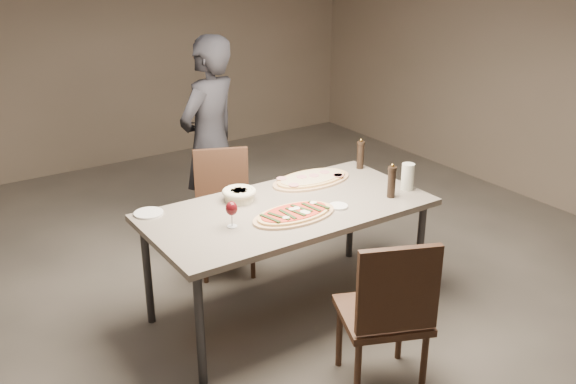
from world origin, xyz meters
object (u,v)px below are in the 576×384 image
bread_basket (239,194)px  pepper_mill_left (392,181)px  carafe (408,177)px  chair_far (224,204)px  chair_near (389,309)px  dining_table (288,215)px  diner (210,142)px  ham_pizza (311,179)px  zucchini_pizza (294,214)px

bread_basket → pepper_mill_left: 0.99m
carafe → chair_far: carafe is taller
chair_near → dining_table: bearing=111.5°
bread_basket → chair_near: (0.18, -1.24, -0.27)m
pepper_mill_left → diner: diner is taller
chair_near → chair_far: size_ratio=1.06×
dining_table → chair_far: (-0.04, 0.80, -0.19)m
ham_pizza → pepper_mill_left: pepper_mill_left is taller
bread_basket → pepper_mill_left: bearing=-30.2°
chair_far → pepper_mill_left: bearing=145.9°
carafe → chair_far: size_ratio=0.20×
dining_table → carafe: 0.87m
chair_far → diner: size_ratio=0.53×
dining_table → chair_near: (-0.02, -0.98, -0.16)m
dining_table → ham_pizza: 0.48m
dining_table → carafe: carafe is taller
chair_near → diner: diner is taller
zucchini_pizza → ham_pizza: size_ratio=0.93×
ham_pizza → carafe: 0.66m
dining_table → zucchini_pizza: zucchini_pizza is taller
chair_near → chair_far: bearing=113.4°
dining_table → chair_near: 1.00m
bread_basket → zucchini_pizza: bearing=-69.1°
ham_pizza → chair_far: size_ratio=0.67×
zucchini_pizza → carafe: 0.89m
chair_far → dining_table: bearing=115.1°
zucchini_pizza → bread_basket: 0.43m
bread_basket → diner: bearing=73.2°
zucchini_pizza → diner: (0.14, 1.38, 0.06)m
dining_table → chair_far: chair_far is taller
pepper_mill_left → carafe: bearing=13.2°
dining_table → chair_far: size_ratio=2.03×
carafe → chair_near: (-0.85, -0.79, -0.31)m
ham_pizza → diner: 1.00m
pepper_mill_left → diner: (-0.56, 1.47, -0.03)m
dining_table → ham_pizza: size_ratio=3.00×
zucchini_pizza → pepper_mill_left: bearing=-7.9°
carafe → diner: (-0.74, 1.43, -0.01)m
chair_near → diner: size_ratio=0.57×
pepper_mill_left → carafe: (0.18, 0.04, -0.02)m
pepper_mill_left → zucchini_pizza: bearing=172.4°
diner → chair_near: bearing=62.6°
zucchini_pizza → ham_pizza: bearing=44.2°
chair_far → bread_basket: bearing=95.2°
chair_far → ham_pizza: bearing=151.6°
ham_pizza → chair_far: 0.72m
bread_basket → chair_far: bearing=72.9°
diner → chair_far: bearing=49.0°
bread_basket → carafe: bearing=-23.6°
ham_pizza → diner: diner is taller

